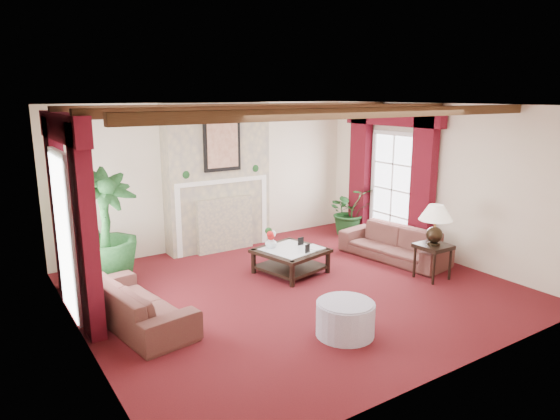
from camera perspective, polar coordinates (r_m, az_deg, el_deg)
floor at (r=7.55m, az=1.84°, el=-9.07°), size 6.00×6.00×0.00m
ceiling at (r=6.99m, az=2.00°, el=11.88°), size 6.00×6.00×0.00m
back_wall at (r=9.49m, az=-7.68°, el=3.91°), size 6.00×0.02×2.70m
left_wall at (r=6.00m, az=-22.28°, el=-2.37°), size 0.02×5.50×2.70m
right_wall at (r=9.18m, az=17.46°, el=3.11°), size 0.02×5.50×2.70m
ceiling_beams at (r=6.99m, az=2.00°, el=11.39°), size 6.00×3.00×0.12m
fireplace at (r=9.19m, az=-7.39°, el=12.08°), size 2.00×0.52×2.70m
french_door_left at (r=6.84m, az=-24.26°, el=5.92°), size 0.10×1.10×2.16m
french_door_right at (r=9.72m, az=13.09°, el=8.54°), size 0.10×1.10×2.16m
curtains_left at (r=6.82m, az=-23.68°, el=9.52°), size 0.20×2.40×2.55m
curtains_right at (r=9.62m, az=12.76°, el=11.02°), size 0.20×2.40×2.55m
sofa_left at (r=6.62m, az=-16.12°, el=-9.42°), size 2.07×1.13×0.74m
sofa_right at (r=8.99m, az=12.91°, el=-3.17°), size 2.10×1.15×0.76m
potted_palm at (r=7.94m, az=-19.34°, el=-4.86°), size 1.79×2.23×1.00m
small_plant at (r=10.39m, az=7.90°, el=-0.71°), size 1.37×1.42×0.77m
coffee_table at (r=8.15m, az=1.23°, el=-5.85°), size 1.17×1.17×0.40m
side_table at (r=8.24m, az=17.01°, el=-5.64°), size 0.48×0.48×0.56m
ottoman at (r=6.20m, az=7.46°, el=-12.24°), size 0.71×0.71×0.41m
table_lamp at (r=8.07m, az=17.30°, el=-1.56°), size 0.51×0.51×0.65m
flower_vase at (r=8.12m, az=-1.04°, el=-3.71°), size 0.34×0.34×0.19m
book at (r=8.02m, az=3.41°, el=-3.51°), size 0.23×0.09×0.31m
photo_frame_a at (r=7.88m, az=3.16°, el=-4.45°), size 0.11×0.05×0.15m
photo_frame_b at (r=8.27m, az=2.38°, el=-3.61°), size 0.11×0.02×0.14m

